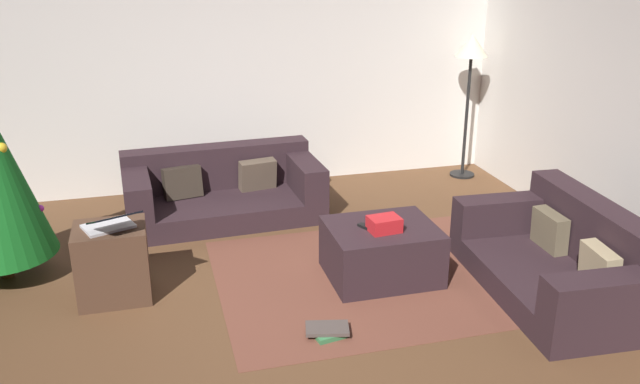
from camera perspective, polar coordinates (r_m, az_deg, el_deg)
name	(u,v)px	position (r m, az deg, el deg)	size (l,w,h in m)	color
ground_plane	(276,333)	(4.68, -3.78, -11.99)	(6.40, 6.40, 0.00)	brown
rear_partition	(214,67)	(7.17, -9.09, 10.50)	(6.40, 0.12, 2.60)	silver
couch_left	(222,190)	(6.57, -8.40, 0.13)	(1.89, 1.00, 0.64)	#2D1E23
couch_right	(566,260)	(5.42, 20.29, -5.45)	(1.05, 1.75, 0.68)	#2D1E23
ottoman	(381,252)	(5.33, 5.28, -5.10)	(0.85, 0.70, 0.43)	#2D1E23
gift_box	(384,224)	(5.14, 5.52, -2.76)	(0.24, 0.18, 0.11)	red
tv_remote	(367,227)	(5.19, 4.01, -3.02)	(0.05, 0.16, 0.02)	black
side_table	(113,263)	(5.21, -17.33, -5.80)	(0.52, 0.44, 0.57)	#4C3323
laptop	(111,223)	(5.02, -17.50, -2.55)	(0.46, 0.50, 0.18)	silver
book_stack	(328,331)	(4.64, 0.66, -11.79)	(0.33, 0.24, 0.06)	#387A47
corner_lamp	(471,57)	(7.55, 12.82, 11.24)	(0.36, 0.36, 1.60)	black
area_rug	(380,275)	(5.43, 5.20, -7.13)	(2.60, 2.00, 0.01)	brown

